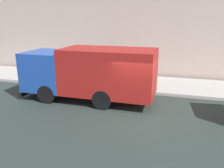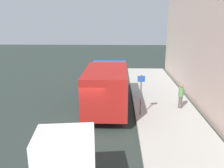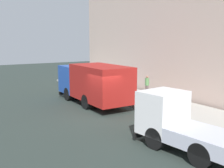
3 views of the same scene
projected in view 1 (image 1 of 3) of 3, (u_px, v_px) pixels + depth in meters
name	position (u px, v px, depth m)	size (l,w,h in m)	color
ground	(138.00, 113.00, 11.15)	(80.00, 80.00, 0.00)	#28322E
sidewalk	(151.00, 84.00, 15.75)	(4.03, 30.00, 0.18)	#ABA9A0
large_utility_truck	(90.00, 72.00, 12.57)	(2.61, 7.37, 2.91)	#1F47A7
pedestrian_walking	(117.00, 66.00, 17.12)	(0.46, 0.46, 1.61)	#574D4A
street_sign_post	(125.00, 65.00, 14.10)	(0.44, 0.08, 2.52)	#4C5156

